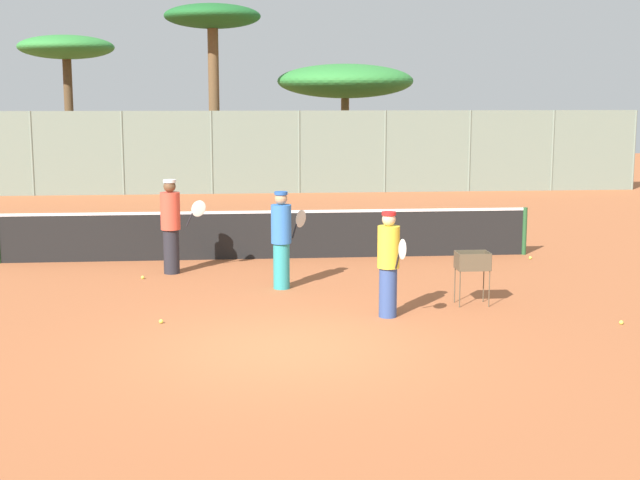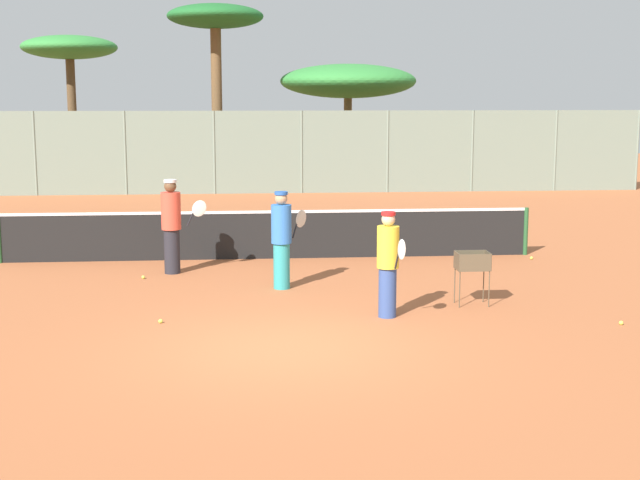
# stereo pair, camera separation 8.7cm
# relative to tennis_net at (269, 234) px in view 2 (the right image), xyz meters

# --- Properties ---
(ground_plane) EXTENTS (80.00, 80.00, 0.00)m
(ground_plane) POSITION_rel_tennis_net_xyz_m (0.00, -7.04, -0.56)
(ground_plane) COLOR #B26038
(tennis_net) EXTENTS (11.66, 0.10, 1.07)m
(tennis_net) POSITION_rel_tennis_net_xyz_m (0.00, 0.00, 0.00)
(tennis_net) COLOR #26592D
(tennis_net) RESTS_ON ground_plane
(back_fence) EXTENTS (28.50, 0.08, 2.99)m
(back_fence) POSITION_rel_tennis_net_xyz_m (0.00, 13.03, 0.93)
(back_fence) COLOR gray
(back_fence) RESTS_ON ground_plane
(tree_0) EXTENTS (5.54, 5.54, 4.78)m
(tree_0) POSITION_rel_tennis_net_xyz_m (3.76, 17.30, 3.51)
(tree_0) COLOR brown
(tree_0) RESTS_ON ground_plane
(tree_1) EXTENTS (3.71, 3.71, 6.99)m
(tree_1) POSITION_rel_tennis_net_xyz_m (-1.53, 15.98, 5.70)
(tree_1) COLOR brown
(tree_1) RESTS_ON ground_plane
(tree_2) EXTENTS (3.75, 3.75, 5.87)m
(tree_2) POSITION_rel_tennis_net_xyz_m (-7.34, 17.37, 4.71)
(tree_2) COLOR brown
(tree_2) RESTS_ON ground_plane
(player_white_outfit) EXTENTS (0.37, 0.90, 1.73)m
(player_white_outfit) POSITION_rel_tennis_net_xyz_m (1.77, -5.35, 0.34)
(player_white_outfit) COLOR #334C8C
(player_white_outfit) RESTS_ON ground_plane
(player_red_cap) EXTENTS (0.96, 0.39, 1.90)m
(player_red_cap) POSITION_rel_tennis_net_xyz_m (-1.99, -1.43, 0.43)
(player_red_cap) COLOR #26262D
(player_red_cap) RESTS_ON ground_plane
(player_yellow_shirt) EXTENTS (0.73, 0.73, 1.82)m
(player_yellow_shirt) POSITION_rel_tennis_net_xyz_m (0.16, -3.05, 0.38)
(player_yellow_shirt) COLOR teal
(player_yellow_shirt) RESTS_ON ground_plane
(ball_cart) EXTENTS (0.56, 0.41, 0.92)m
(ball_cart) POSITION_rel_tennis_net_xyz_m (3.35, -4.64, 0.13)
(ball_cart) COLOR brown
(ball_cart) RESTS_ON ground_plane
(tennis_ball_0) EXTENTS (0.07, 0.07, 0.07)m
(tennis_ball_0) POSITION_rel_tennis_net_xyz_m (-2.53, -1.95, -0.53)
(tennis_ball_0) COLOR #D1E54C
(tennis_ball_0) RESTS_ON ground_plane
(tennis_ball_1) EXTENTS (0.07, 0.07, 0.07)m
(tennis_ball_1) POSITION_rel_tennis_net_xyz_m (5.36, -6.17, -0.53)
(tennis_ball_1) COLOR #D1E54C
(tennis_ball_1) RESTS_ON ground_plane
(tennis_ball_2) EXTENTS (0.07, 0.07, 0.07)m
(tennis_ball_2) POSITION_rel_tennis_net_xyz_m (-1.88, -5.44, -0.53)
(tennis_ball_2) COLOR #D1E54C
(tennis_ball_2) RESTS_ON ground_plane
(tennis_ball_3) EXTENTS (0.07, 0.07, 0.07)m
(tennis_ball_3) POSITION_rel_tennis_net_xyz_m (5.74, -0.58, -0.53)
(tennis_ball_3) COLOR #D1E54C
(tennis_ball_3) RESTS_ON ground_plane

